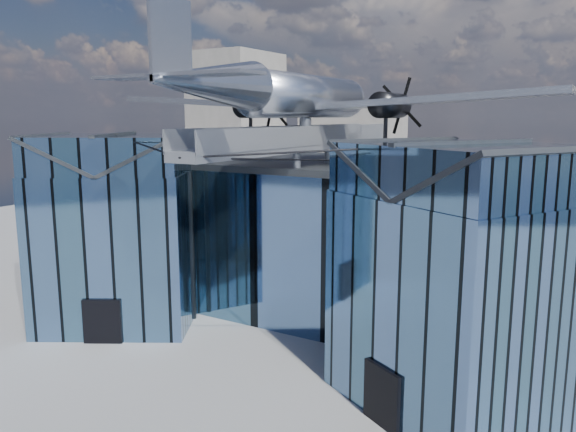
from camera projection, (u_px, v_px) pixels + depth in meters
The scene contains 4 objects.
ground_plane at pixel (270, 346), 31.76m from camera, with size 120.00×120.00×0.00m, color gray.
museum at pixel (319, 233), 35.70m from camera, with size 32.88×24.50×17.60m.
bg_towers at pixel (492, 139), 71.92m from camera, with size 77.00×24.50×26.00m.
tree_side_w at pixel (104, 214), 55.68m from camera, with size 3.64×3.64×4.77m.
Camera 1 is at (16.26, -25.19, 12.86)m, focal length 35.00 mm.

